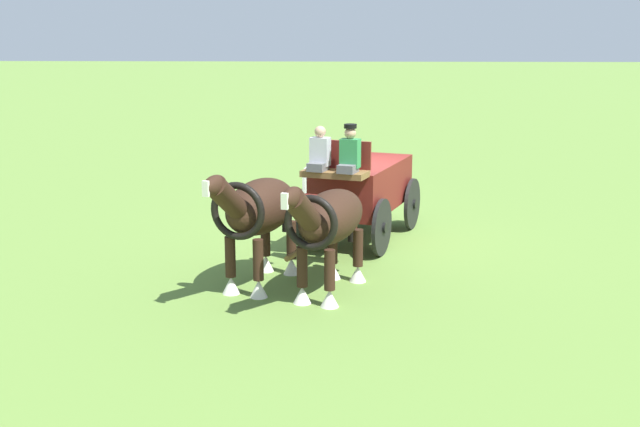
% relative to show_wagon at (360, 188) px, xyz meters
% --- Properties ---
extents(ground_plane, '(220.00, 220.00, 0.00)m').
position_rel_show_wagon_xyz_m(ground_plane, '(-0.17, 0.06, -1.14)').
color(ground_plane, olive).
extents(show_wagon, '(5.83, 2.70, 2.67)m').
position_rel_show_wagon_xyz_m(show_wagon, '(0.00, 0.00, 0.00)').
color(show_wagon, maroon).
rests_on(show_wagon, ground).
extents(draft_horse_near, '(3.02, 1.49, 2.14)m').
position_rel_show_wagon_xyz_m(draft_horse_near, '(3.68, -0.55, 0.14)').
color(draft_horse_near, '#331E14').
rests_on(draft_horse_near, ground).
extents(draft_horse_off, '(2.98, 1.53, 2.22)m').
position_rel_show_wagon_xyz_m(draft_horse_off, '(3.25, -1.77, 0.21)').
color(draft_horse_off, '#331E14').
rests_on(draft_horse_off, ground).
extents(sponsor_banner, '(3.19, 0.36, 1.10)m').
position_rel_show_wagon_xyz_m(sponsor_banner, '(-3.92, -1.21, -0.59)').
color(sponsor_banner, silver).
rests_on(sponsor_banner, ground).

